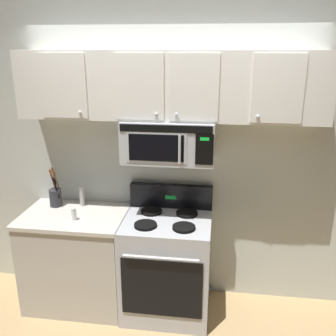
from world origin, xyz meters
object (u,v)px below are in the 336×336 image
over_range_microwave (169,141)px  salt_shaker (74,214)px  utensil_crock_charcoal (56,195)px  pepper_mill (82,196)px  stove_range (167,264)px

over_range_microwave → salt_shaker: (-0.79, -0.22, -0.62)m
utensil_crock_charcoal → salt_shaker: (0.28, -0.27, -0.06)m
utensil_crock_charcoal → pepper_mill: bearing=8.3°
over_range_microwave → salt_shaker: bearing=-164.3°
stove_range → over_range_microwave: size_ratio=1.47×
stove_range → pepper_mill: stove_range is taller
over_range_microwave → utensil_crock_charcoal: 1.21m
utensil_crock_charcoal → pepper_mill: size_ratio=2.00×
over_range_microwave → utensil_crock_charcoal: (-1.07, 0.05, -0.57)m
stove_range → over_range_microwave: over_range_microwave is taller
stove_range → salt_shaker: size_ratio=10.73×
salt_shaker → over_range_microwave: bearing=15.7°
salt_shaker → pepper_mill: pepper_mill is taller
over_range_microwave → salt_shaker: size_ratio=7.28×
stove_range → salt_shaker: stove_range is taller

